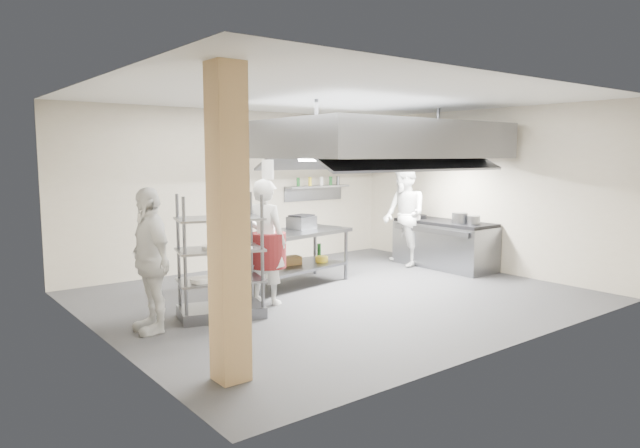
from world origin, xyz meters
TOP-DOWN VIEW (x-y plane):
  - floor at (0.00, 0.00)m, footprint 7.00×7.00m
  - ceiling at (0.00, 0.00)m, footprint 7.00×7.00m
  - wall_back at (0.00, 3.00)m, footprint 7.00×0.00m
  - wall_left at (-3.50, 0.00)m, footprint 0.00×6.00m
  - wall_right at (3.50, 0.00)m, footprint 0.00×6.00m
  - column at (-2.90, -1.90)m, footprint 0.30×0.30m
  - exhaust_hood at (1.30, 0.40)m, footprint 4.00×2.50m
  - hood_strip_a at (0.40, 0.40)m, footprint 1.60×0.12m
  - hood_strip_b at (2.20, 0.40)m, footprint 1.60×0.12m
  - wall_shelf at (1.80, 2.84)m, footprint 1.50×0.28m
  - island at (-0.18, 1.00)m, footprint 2.26×1.24m
  - island_worktop at (-0.18, 1.00)m, footprint 2.26×1.24m
  - island_undershelf at (-0.18, 1.00)m, footprint 2.07×1.13m
  - pass_rack at (-1.96, 0.07)m, footprint 1.23×0.91m
  - cooking_range at (3.08, 0.50)m, footprint 0.80×2.00m
  - range_top at (3.08, 0.50)m, footprint 0.78×1.96m
  - chef_head at (-1.09, 0.32)m, footprint 0.65×0.78m
  - chef_line at (2.59, 1.10)m, footprint 1.03×1.15m
  - chef_plating at (-2.92, 0.05)m, footprint 0.47×1.06m
  - griddle at (0.18, 1.18)m, footprint 0.51×0.45m
  - wicker_basket at (-0.06, 1.17)m, footprint 0.33×0.24m
  - stockpot at (2.97, 0.06)m, footprint 0.29×0.29m
  - plate_stack at (-1.96, 0.07)m, footprint 0.28×0.28m

SIDE VIEW (x-z plane):
  - floor at x=0.00m, z-range 0.00..0.00m
  - island_undershelf at x=-0.18m, z-range 0.28..0.32m
  - wicker_basket at x=-0.06m, z-range 0.32..0.46m
  - cooking_range at x=3.08m, z-range 0.00..0.84m
  - island at x=-0.18m, z-range 0.00..0.91m
  - plate_stack at x=-1.96m, z-range 0.50..0.56m
  - pass_rack at x=-1.96m, z-range 0.00..1.65m
  - range_top at x=3.08m, z-range 0.84..0.90m
  - island_worktop at x=-0.18m, z-range 0.85..0.91m
  - chef_plating at x=-2.92m, z-range 0.00..1.78m
  - chef_head at x=-1.09m, z-range 0.00..1.82m
  - chef_line at x=2.59m, z-range 0.00..1.96m
  - stockpot at x=2.97m, z-range 0.90..1.10m
  - griddle at x=0.18m, z-range 0.91..1.12m
  - wall_back at x=0.00m, z-range -2.00..5.00m
  - wall_left at x=-3.50m, z-range -1.50..4.50m
  - wall_right at x=3.50m, z-range -1.50..4.50m
  - column at x=-2.90m, z-range 0.00..3.00m
  - wall_shelf at x=1.80m, z-range 1.48..1.52m
  - hood_strip_a at x=0.40m, z-range 2.06..2.10m
  - hood_strip_b at x=2.20m, z-range 2.06..2.10m
  - exhaust_hood at x=1.30m, z-range 2.10..2.70m
  - ceiling at x=0.00m, z-range 3.00..3.00m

